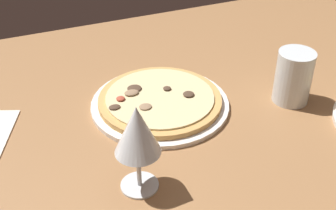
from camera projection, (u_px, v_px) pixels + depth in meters
The scene contains 4 objects.
dining_table at pixel (176, 136), 92.71cm from camera, with size 150.00×110.00×4.00cm, color #996B42.
pizza_main at pixel (161, 101), 97.43cm from camera, with size 29.50×29.50×3.23cm.
wine_glass_near at pixel (137, 133), 71.65cm from camera, with size 7.63×7.63×16.51cm.
water_glass at pixel (293, 80), 97.42cm from camera, with size 7.83×7.83×11.60cm.
Camera 1 is at (29.40, 66.62, 59.75)cm, focal length 48.82 mm.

